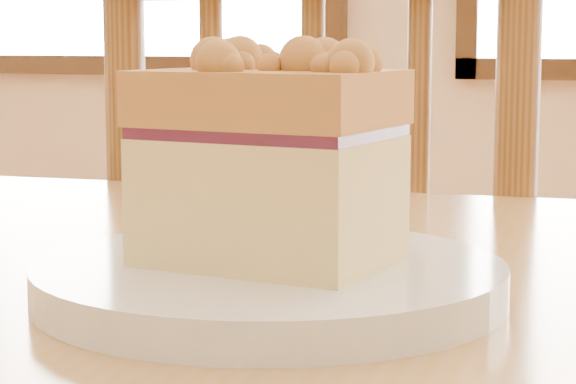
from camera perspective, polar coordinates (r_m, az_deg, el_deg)
The scene contains 2 objects.
plate at distance 0.57m, azimuth -0.95°, elevation -4.61°, with size 0.24×0.24×0.02m.
cake_slice at distance 0.56m, azimuth -1.08°, elevation 1.97°, with size 0.14×0.11×0.11m.
Camera 1 is at (0.18, -0.31, 0.88)m, focal length 70.00 mm.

